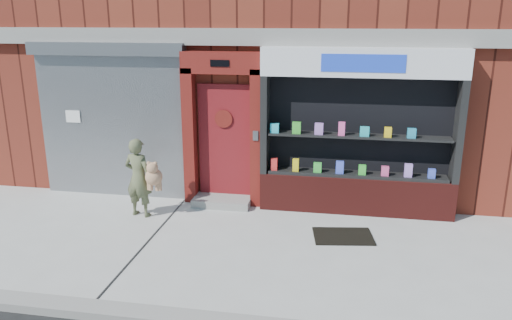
# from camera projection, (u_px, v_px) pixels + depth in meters

# --- Properties ---
(ground) EXTENTS (80.00, 80.00, 0.00)m
(ground) POSITION_uv_depth(u_px,v_px,m) (243.00, 247.00, 7.89)
(ground) COLOR #9E9E99
(ground) RESTS_ON ground
(shutter_bay) EXTENTS (3.10, 0.30, 3.04)m
(shutter_bay) POSITION_uv_depth(u_px,v_px,m) (111.00, 111.00, 9.74)
(shutter_bay) COLOR gray
(shutter_bay) RESTS_ON ground
(red_door_bay) EXTENTS (1.52, 0.58, 2.90)m
(red_door_bay) POSITION_uv_depth(u_px,v_px,m) (223.00, 130.00, 9.37)
(red_door_bay) COLOR #5E1410
(red_door_bay) RESTS_ON ground
(pharmacy_bay) EXTENTS (3.50, 0.41, 3.00)m
(pharmacy_bay) POSITION_uv_depth(u_px,v_px,m) (358.00, 140.00, 8.93)
(pharmacy_bay) COLOR #541714
(pharmacy_bay) RESTS_ON ground
(woman) EXTENTS (0.76, 0.44, 1.45)m
(woman) POSITION_uv_depth(u_px,v_px,m) (140.00, 177.00, 8.92)
(woman) COLOR #555B3C
(woman) RESTS_ON ground
(doormat) EXTENTS (1.05, 0.81, 0.02)m
(doormat) POSITION_uv_depth(u_px,v_px,m) (343.00, 236.00, 8.24)
(doormat) COLOR black
(doormat) RESTS_ON ground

